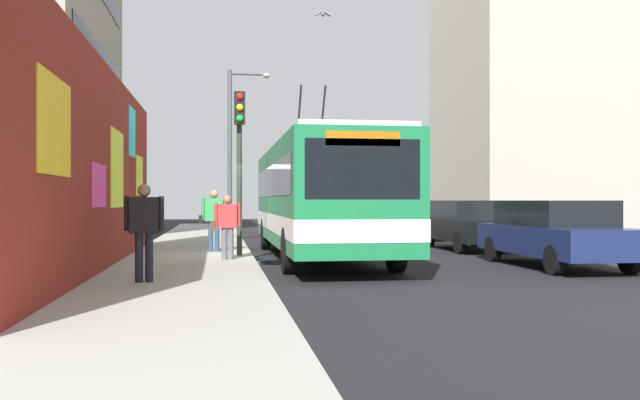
{
  "coord_description": "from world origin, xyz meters",
  "views": [
    {
      "loc": [
        -18.33,
        0.88,
        1.58
      ],
      "look_at": [
        1.65,
        -2.13,
        1.59
      ],
      "focal_mm": 37.8,
      "sensor_mm": 36.0,
      "label": 1
    }
  ],
  "objects_px": {
    "pedestrian_midblock": "(214,215)",
    "pedestrian_near_wall": "(144,224)",
    "parked_car_black": "(468,224)",
    "pedestrian_at_curb": "(227,222)",
    "traffic_light": "(240,145)",
    "parked_car_silver": "(413,219)",
    "street_lamp": "(234,141)",
    "city_bus": "(319,195)",
    "parked_car_navy": "(555,232)"
  },
  "relations": [
    {
      "from": "traffic_light",
      "to": "pedestrian_near_wall",
      "type": "bearing_deg",
      "value": 161.34
    },
    {
      "from": "parked_car_navy",
      "to": "pedestrian_near_wall",
      "type": "xyz_separation_m",
      "value": [
        -2.84,
        9.17,
        0.33
      ]
    },
    {
      "from": "traffic_light",
      "to": "parked_car_black",
      "type": "bearing_deg",
      "value": -67.47
    },
    {
      "from": "pedestrian_midblock",
      "to": "traffic_light",
      "type": "relative_size",
      "value": 0.4
    },
    {
      "from": "parked_car_silver",
      "to": "pedestrian_at_curb",
      "type": "height_order",
      "value": "pedestrian_at_curb"
    },
    {
      "from": "city_bus",
      "to": "pedestrian_near_wall",
      "type": "bearing_deg",
      "value": 146.17
    },
    {
      "from": "parked_car_black",
      "to": "pedestrian_at_curb",
      "type": "distance_m",
      "value": 8.7
    },
    {
      "from": "parked_car_black",
      "to": "pedestrian_midblock",
      "type": "height_order",
      "value": "pedestrian_midblock"
    },
    {
      "from": "parked_car_silver",
      "to": "street_lamp",
      "type": "distance_m",
      "value": 7.9
    },
    {
      "from": "parked_car_silver",
      "to": "parked_car_navy",
      "type": "bearing_deg",
      "value": -180.0
    },
    {
      "from": "parked_car_silver",
      "to": "pedestrian_midblock",
      "type": "bearing_deg",
      "value": 133.37
    },
    {
      "from": "parked_car_silver",
      "to": "pedestrian_midblock",
      "type": "distance_m",
      "value": 11.04
    },
    {
      "from": "parked_car_silver",
      "to": "pedestrian_midblock",
      "type": "relative_size",
      "value": 2.61
    },
    {
      "from": "parked_car_black",
      "to": "city_bus",
      "type": "bearing_deg",
      "value": 115.86
    },
    {
      "from": "parked_car_navy",
      "to": "parked_car_black",
      "type": "xyz_separation_m",
      "value": [
        5.61,
        0.0,
        -0.0
      ]
    },
    {
      "from": "city_bus",
      "to": "pedestrian_near_wall",
      "type": "relative_size",
      "value": 6.61
    },
    {
      "from": "parked_car_navy",
      "to": "street_lamp",
      "type": "relative_size",
      "value": 0.74
    },
    {
      "from": "pedestrian_at_curb",
      "to": "city_bus",
      "type": "bearing_deg",
      "value": -57.92
    },
    {
      "from": "street_lamp",
      "to": "pedestrian_near_wall",
      "type": "bearing_deg",
      "value": 172.62
    },
    {
      "from": "pedestrian_near_wall",
      "to": "parked_car_navy",
      "type": "bearing_deg",
      "value": -72.79
    },
    {
      "from": "city_bus",
      "to": "pedestrian_midblock",
      "type": "xyz_separation_m",
      "value": [
        1.01,
        2.82,
        -0.58
      ]
    },
    {
      "from": "street_lamp",
      "to": "parked_car_silver",
      "type": "bearing_deg",
      "value": -91.54
    },
    {
      "from": "parked_car_silver",
      "to": "pedestrian_at_curb",
      "type": "relative_size",
      "value": 2.88
    },
    {
      "from": "pedestrian_midblock",
      "to": "pedestrian_near_wall",
      "type": "bearing_deg",
      "value": 170.6
    },
    {
      "from": "city_bus",
      "to": "pedestrian_at_curb",
      "type": "distance_m",
      "value": 3.01
    },
    {
      "from": "pedestrian_near_wall",
      "to": "street_lamp",
      "type": "distance_m",
      "value": 15.1
    },
    {
      "from": "parked_car_navy",
      "to": "pedestrian_at_curb",
      "type": "xyz_separation_m",
      "value": [
        1.53,
        7.68,
        0.21
      ]
    },
    {
      "from": "city_bus",
      "to": "parked_car_black",
      "type": "distance_m",
      "value": 5.85
    },
    {
      "from": "parked_car_silver",
      "to": "pedestrian_near_wall",
      "type": "relative_size",
      "value": 2.6
    },
    {
      "from": "pedestrian_midblock",
      "to": "pedestrian_near_wall",
      "type": "height_order",
      "value": "pedestrian_near_wall"
    },
    {
      "from": "pedestrian_midblock",
      "to": "pedestrian_at_curb",
      "type": "relative_size",
      "value": 1.11
    },
    {
      "from": "city_bus",
      "to": "traffic_light",
      "type": "xyz_separation_m",
      "value": [
        -0.53,
        2.15,
        1.27
      ]
    },
    {
      "from": "parked_car_navy",
      "to": "pedestrian_near_wall",
      "type": "bearing_deg",
      "value": 107.21
    },
    {
      "from": "street_lamp",
      "to": "city_bus",
      "type": "bearing_deg",
      "value": -166.76
    },
    {
      "from": "pedestrian_near_wall",
      "to": "traffic_light",
      "type": "height_order",
      "value": "traffic_light"
    },
    {
      "from": "parked_car_navy",
      "to": "pedestrian_midblock",
      "type": "bearing_deg",
      "value": 62.91
    },
    {
      "from": "city_bus",
      "to": "street_lamp",
      "type": "distance_m",
      "value": 9.29
    },
    {
      "from": "pedestrian_at_curb",
      "to": "street_lamp",
      "type": "bearing_deg",
      "value": -2.29
    },
    {
      "from": "city_bus",
      "to": "parked_car_silver",
      "type": "relative_size",
      "value": 2.54
    },
    {
      "from": "pedestrian_near_wall",
      "to": "street_lamp",
      "type": "relative_size",
      "value": 0.26
    },
    {
      "from": "parked_car_black",
      "to": "pedestrian_at_curb",
      "type": "height_order",
      "value": "pedestrian_at_curb"
    },
    {
      "from": "city_bus",
      "to": "traffic_light",
      "type": "relative_size",
      "value": 2.67
    },
    {
      "from": "parked_car_silver",
      "to": "traffic_light",
      "type": "bearing_deg",
      "value": 141.14
    },
    {
      "from": "city_bus",
      "to": "parked_car_navy",
      "type": "bearing_deg",
      "value": -120.72
    },
    {
      "from": "parked_car_black",
      "to": "parked_car_navy",
      "type": "bearing_deg",
      "value": 180.0
    },
    {
      "from": "pedestrian_at_curb",
      "to": "traffic_light",
      "type": "bearing_deg",
      "value": -17.89
    },
    {
      "from": "pedestrian_at_curb",
      "to": "pedestrian_near_wall",
      "type": "xyz_separation_m",
      "value": [
        -4.38,
        1.49,
        0.12
      ]
    },
    {
      "from": "pedestrian_near_wall",
      "to": "pedestrian_at_curb",
      "type": "bearing_deg",
      "value": -18.84
    },
    {
      "from": "parked_car_navy",
      "to": "parked_car_silver",
      "type": "height_order",
      "value": "same"
    },
    {
      "from": "pedestrian_at_curb",
      "to": "pedestrian_near_wall",
      "type": "distance_m",
      "value": 4.62
    }
  ]
}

